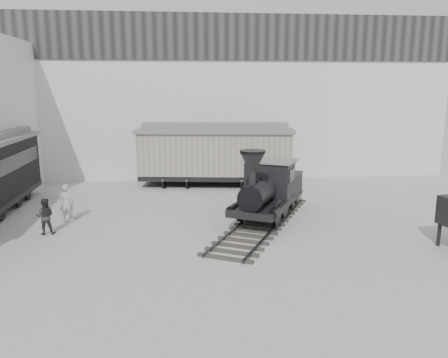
{
  "coord_description": "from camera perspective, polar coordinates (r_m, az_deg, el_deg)",
  "views": [
    {
      "loc": [
        -1.48,
        -15.97,
        6.09
      ],
      "look_at": [
        0.29,
        3.92,
        2.0
      ],
      "focal_mm": 35.0,
      "sensor_mm": 36.0,
      "label": 1
    }
  ],
  "objects": [
    {
      "name": "ground",
      "position": [
        17.16,
        0.2,
        -9.21
      ],
      "size": [
        90.0,
        90.0,
        0.0
      ],
      "primitive_type": "plane",
      "color": "#9E9E9B"
    },
    {
      "name": "locomotive",
      "position": [
        20.81,
        5.68,
        -1.78
      ],
      "size": [
        6.42,
        9.9,
        3.53
      ],
      "rotation": [
        0.0,
        0.0,
        -0.46
      ],
      "color": "#3C3733",
      "rests_on": "ground"
    },
    {
      "name": "visitor_a",
      "position": [
        21.63,
        -19.88,
        -2.99
      ],
      "size": [
        0.69,
        0.48,
        1.82
      ],
      "primitive_type": "imported",
      "rotation": [
        0.0,
        0.0,
        3.07
      ],
      "color": "#AFAFAE",
      "rests_on": "ground"
    },
    {
      "name": "visitor_b",
      "position": [
        20.2,
        -22.34,
        -4.52
      ],
      "size": [
        0.84,
        0.69,
        1.58
      ],
      "primitive_type": "imported",
      "rotation": [
        0.0,
        0.0,
        3.26
      ],
      "color": "#2C2C2D",
      "rests_on": "ground"
    },
    {
      "name": "boxcar",
      "position": [
        28.05,
        -1.17,
        3.44
      ],
      "size": [
        10.19,
        4.26,
        4.05
      ],
      "rotation": [
        0.0,
        0.0,
        -0.12
      ],
      "color": "black",
      "rests_on": "ground"
    },
    {
      "name": "north_wall",
      "position": [
        31.0,
        -2.39,
        10.57
      ],
      "size": [
        34.0,
        2.51,
        11.0
      ],
      "color": "silver",
      "rests_on": "ground"
    }
  ]
}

